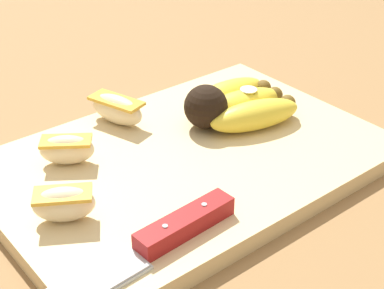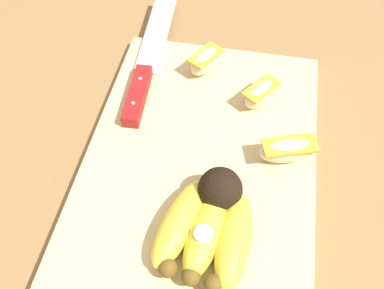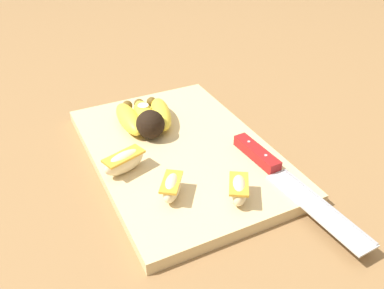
% 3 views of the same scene
% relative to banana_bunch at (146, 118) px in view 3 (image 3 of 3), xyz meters
% --- Properties ---
extents(ground_plane, '(6.00, 6.00, 0.00)m').
position_rel_banana_bunch_xyz_m(ground_plane, '(-0.08, -0.01, -0.04)').
color(ground_plane, olive).
extents(cutting_board, '(0.42, 0.28, 0.02)m').
position_rel_banana_bunch_xyz_m(cutting_board, '(-0.09, -0.03, -0.03)').
color(cutting_board, '#DBBC84').
rests_on(cutting_board, ground_plane).
extents(banana_bunch, '(0.14, 0.11, 0.05)m').
position_rel_banana_bunch_xyz_m(banana_bunch, '(0.00, 0.00, 0.00)').
color(banana_bunch, black).
rests_on(banana_bunch, cutting_board).
extents(chefs_knife, '(0.28, 0.05, 0.02)m').
position_rel_banana_bunch_xyz_m(chefs_knife, '(-0.22, -0.13, -0.01)').
color(chefs_knife, silver).
rests_on(chefs_knife, cutting_board).
extents(apple_wedge_near, '(0.06, 0.05, 0.03)m').
position_rel_banana_bunch_xyz_m(apple_wedge_near, '(-0.20, 0.04, -0.00)').
color(apple_wedge_near, beige).
rests_on(apple_wedge_near, cutting_board).
extents(apple_wedge_middle, '(0.06, 0.05, 0.03)m').
position_rel_banana_bunch_xyz_m(apple_wedge_middle, '(-0.25, -0.04, -0.00)').
color(apple_wedge_middle, beige).
rests_on(apple_wedge_middle, cutting_board).
extents(apple_wedge_far, '(0.05, 0.08, 0.03)m').
position_rel_banana_bunch_xyz_m(apple_wedge_far, '(-0.11, 0.08, -0.00)').
color(apple_wedge_far, beige).
rests_on(apple_wedge_far, cutting_board).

